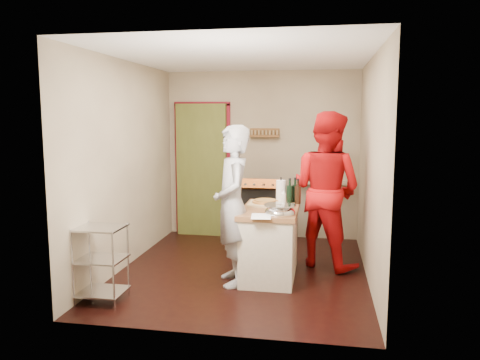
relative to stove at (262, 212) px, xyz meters
name	(u,v)px	position (x,y,z in m)	size (l,w,h in m)	color
floor	(243,270)	(-0.05, -1.42, -0.45)	(3.50, 3.50, 0.00)	black
back_wall	(222,165)	(-0.69, 0.36, 0.68)	(3.00, 0.44, 2.60)	tan
left_wall	(126,165)	(-1.55, -1.42, 0.85)	(0.04, 3.50, 2.60)	tan
right_wall	(371,169)	(1.45, -1.42, 0.85)	(0.04, 3.50, 2.60)	tan
ceiling	(243,56)	(-0.05, -1.42, 2.16)	(3.00, 3.50, 0.02)	white
stove	(262,212)	(0.00, 0.00, 0.00)	(0.60, 0.63, 1.00)	black
wire_shelving	(101,260)	(-1.33, -2.62, -0.01)	(0.48, 0.40, 0.80)	silver
island	(270,240)	(0.31, -1.56, 0.00)	(0.67, 1.20, 1.14)	beige
person_stripe	(233,206)	(-0.09, -1.87, 0.46)	(0.66, 0.43, 1.81)	#A6A7AB
person_red	(326,190)	(0.95, -1.01, 0.53)	(0.96, 0.75, 1.97)	#B30B0E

